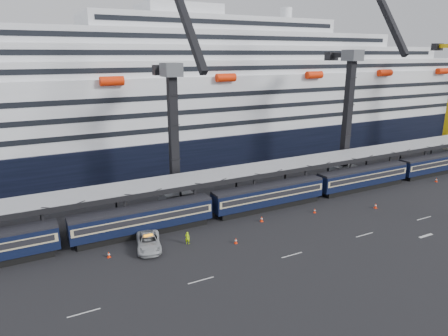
# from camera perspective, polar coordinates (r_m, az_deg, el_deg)

# --- Properties ---
(ground) EXTENTS (260.00, 260.00, 0.00)m
(ground) POSITION_cam_1_polar(r_m,az_deg,el_deg) (61.03, 18.01, -7.25)
(ground) COLOR black
(ground) RESTS_ON ground
(lane_markings) EXTENTS (111.00, 4.27, 0.02)m
(lane_markings) POSITION_cam_1_polar(r_m,az_deg,el_deg) (63.94, 26.55, -7.12)
(lane_markings) COLOR beige
(lane_markings) RESTS_ON ground
(train) EXTENTS (133.05, 3.00, 4.05)m
(train) POSITION_cam_1_polar(r_m,az_deg,el_deg) (64.29, 8.92, -3.34)
(train) COLOR black
(train) RESTS_ON ground
(canopy) EXTENTS (130.00, 6.25, 5.53)m
(canopy) POSITION_cam_1_polar(r_m,az_deg,el_deg) (69.14, 10.18, 0.63)
(canopy) COLOR gray
(canopy) RESTS_ON ground
(cruise_ship) EXTENTS (214.09, 28.84, 34.00)m
(cruise_ship) POSITION_cam_1_polar(r_m,az_deg,el_deg) (94.16, -2.21, 9.33)
(cruise_ship) COLOR black
(cruise_ship) RESTS_ON ground
(crane_dark_near) EXTENTS (4.50, 17.75, 35.08)m
(crane_dark_near) POSITION_cam_1_polar(r_m,az_deg,el_deg) (61.93, -7.11, 5.32)
(crane_dark_near) COLOR #505458
(crane_dark_near) RESTS_ON ground
(crane_dark_mid) EXTENTS (4.50, 18.24, 39.64)m
(crane_dark_mid) POSITION_cam_1_polar(r_m,az_deg,el_deg) (80.03, 17.51, 8.15)
(crane_dark_mid) COLOR #505458
(crane_dark_mid) RESTS_ON ground
(pickup_truck) EXTENTS (4.26, 6.66, 1.71)m
(pickup_truck) POSITION_cam_1_polar(r_m,az_deg,el_deg) (51.02, -10.71, -10.37)
(pickup_truck) COLOR #ACAFB3
(pickup_truck) RESTS_ON ground
(worker) EXTENTS (0.72, 0.67, 1.66)m
(worker) POSITION_cam_1_polar(r_m,az_deg,el_deg) (51.49, -5.26, -9.92)
(worker) COLOR #C0FF0D
(worker) RESTS_ON ground
(traffic_cone_a) EXTENTS (0.39, 0.39, 0.78)m
(traffic_cone_a) POSITION_cam_1_polar(r_m,az_deg,el_deg) (50.29, -16.13, -11.77)
(traffic_cone_a) COLOR #FF2D08
(traffic_cone_a) RESTS_ON ground
(traffic_cone_b) EXTENTS (0.39, 0.39, 0.78)m
(traffic_cone_b) POSITION_cam_1_polar(r_m,az_deg,el_deg) (51.65, 1.70, -10.32)
(traffic_cone_b) COLOR #FF2D08
(traffic_cone_b) RESTS_ON ground
(traffic_cone_c) EXTENTS (0.42, 0.42, 0.85)m
(traffic_cone_c) POSITION_cam_1_polar(r_m,az_deg,el_deg) (58.13, 5.40, -7.23)
(traffic_cone_c) COLOR #FF2D08
(traffic_cone_c) RESTS_ON ground
(traffic_cone_d) EXTENTS (0.37, 0.37, 0.75)m
(traffic_cone_d) POSITION_cam_1_polar(r_m,az_deg,el_deg) (62.44, 12.83, -5.94)
(traffic_cone_d) COLOR #FF2D08
(traffic_cone_d) RESTS_ON ground
(traffic_cone_e) EXTENTS (0.44, 0.44, 0.87)m
(traffic_cone_e) POSITION_cam_1_polar(r_m,az_deg,el_deg) (66.98, 20.85, -5.04)
(traffic_cone_e) COLOR #FF2D08
(traffic_cone_e) RESTS_ON ground
(traffic_cone_f) EXTENTS (0.40, 0.40, 0.80)m
(traffic_cone_f) POSITION_cam_1_polar(r_m,az_deg,el_deg) (85.24, 28.07, -1.50)
(traffic_cone_f) COLOR #FF2D08
(traffic_cone_f) RESTS_ON ground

